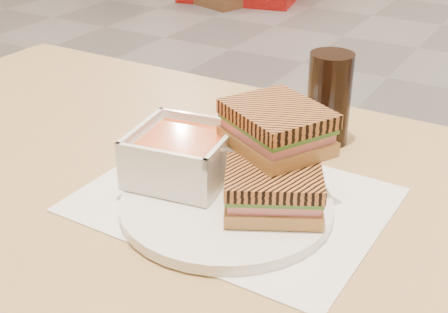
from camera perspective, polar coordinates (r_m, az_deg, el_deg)
The scene contains 7 objects.
main_table at distance 0.90m, azimuth -4.45°, elevation -7.96°, with size 1.20×0.70×0.75m.
tray_liner at distance 0.78m, azimuth 0.89°, elevation -4.04°, with size 0.37×0.29×0.00m.
plate at distance 0.75m, azimuth 0.23°, elevation -4.54°, with size 0.26×0.26×0.01m.
soup_bowl at distance 0.78m, azimuth -3.93°, elevation -0.04°, with size 0.14×0.14×0.06m.
panini_lower at distance 0.72m, azimuth 4.62°, elevation -3.15°, with size 0.14×0.14×0.05m.
panini_upper at distance 0.75m, azimuth 4.96°, elevation 2.73°, with size 0.15×0.15×0.05m.
cola_glass at distance 0.91m, azimuth 9.75°, elevation 5.34°, with size 0.06×0.06×0.14m.
Camera 1 is at (0.34, -2.56, 1.16)m, focal length 49.02 mm.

